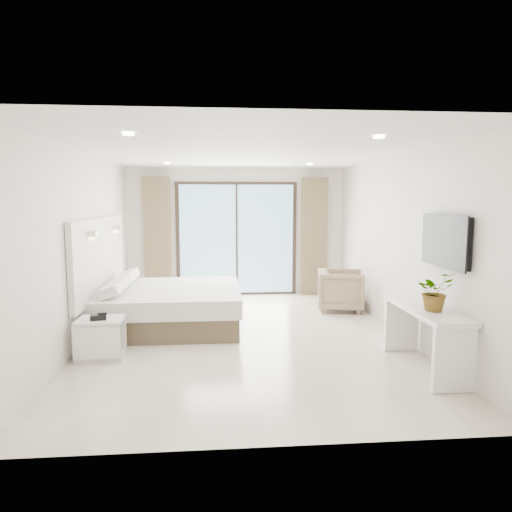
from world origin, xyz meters
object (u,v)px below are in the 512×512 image
object	(u,v)px
bed	(169,306)
nightstand	(101,338)
armchair	(341,288)
console_desk	(425,324)

from	to	relation	value
bed	nightstand	size ratio (longest dim) A/B	3.89
bed	armchair	xyz separation A→B (m)	(3.05, 0.82, 0.09)
nightstand	armchair	world-z (taller)	armchair
nightstand	armchair	size ratio (longest dim) A/B	0.70
bed	armchair	bearing A→B (deg)	15.10
bed	console_desk	size ratio (longest dim) A/B	1.46
bed	armchair	size ratio (longest dim) A/B	2.71
armchair	console_desk	bearing A→B (deg)	-165.07
bed	nightstand	xyz separation A→B (m)	(-0.72, -1.46, -0.07)
nightstand	armchair	bearing A→B (deg)	30.11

